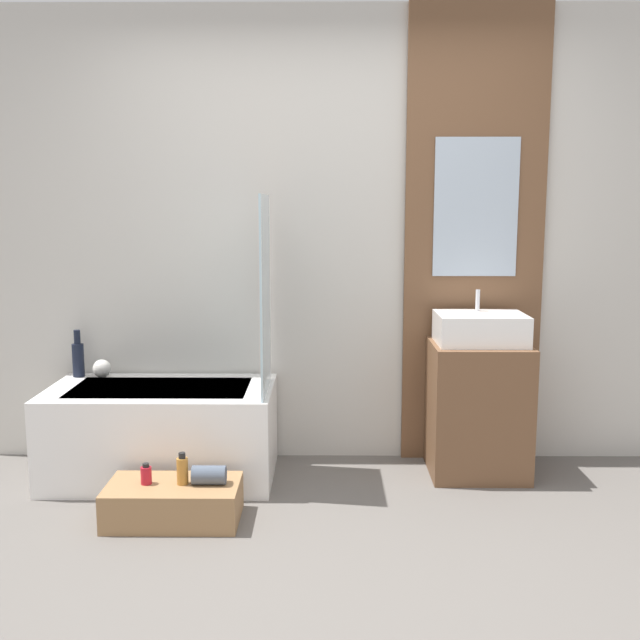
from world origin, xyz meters
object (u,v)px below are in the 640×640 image
bathtub (162,432)px  bottle_soap_secondary (182,470)px  sink (480,329)px  bottle_soap_primary (146,475)px  vase_round_light (102,368)px  wooden_step_bench (174,502)px  vase_tall_dark (78,358)px

bathtub → bottle_soap_secondary: bathtub is taller
bathtub → sink: size_ratio=2.55×
sink → bottle_soap_primary: bearing=-158.8°
sink → vase_round_light: 2.16m
wooden_step_bench → sink: bearing=22.7°
vase_round_light → sink: bearing=-4.1°
vase_round_light → bottle_soap_secondary: vase_round_light is taller
sink → bathtub: bearing=-177.3°
bottle_soap_primary → bottle_soap_secondary: bottle_soap_secondary is taller
sink → vase_tall_dark: bearing=175.7°
vase_tall_dark → bottle_soap_secondary: size_ratio=1.76×
bottle_soap_secondary → bathtub: bearing=111.1°
bathtub → vase_round_light: (-0.39, 0.24, 0.31)m
bathtub → bottle_soap_primary: size_ratio=12.08×
vase_tall_dark → bathtub: bearing=-25.7°
wooden_step_bench → vase_round_light: 1.10m
vase_tall_dark → bottle_soap_primary: bearing=-55.2°
sink → bottle_soap_secondary: sink is taller
bottle_soap_secondary → vase_tall_dark: bearing=132.1°
bathtub → sink: bearing=2.7°
wooden_step_bench → bottle_soap_primary: bottle_soap_primary is taller
vase_tall_dark → vase_round_light: vase_tall_dark is taller
bathtub → bottle_soap_secondary: size_ratio=7.89×
vase_round_light → bottle_soap_primary: bearing=-61.7°
bottle_soap_primary → bottle_soap_secondary: bearing=0.0°
sink → vase_tall_dark: size_ratio=1.75×
bathtub → bottle_soap_primary: bathtub is taller
vase_tall_dark → vase_round_light: size_ratio=2.64×
vase_tall_dark → bottle_soap_primary: 1.09m
vase_tall_dark → bottle_soap_primary: vase_tall_dark is taller
bathtub → vase_round_light: 0.55m
sink → vase_round_light: bearing=175.9°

